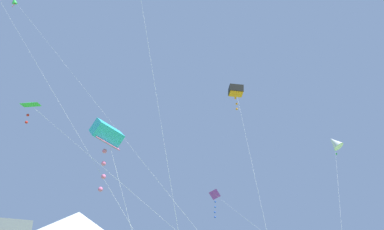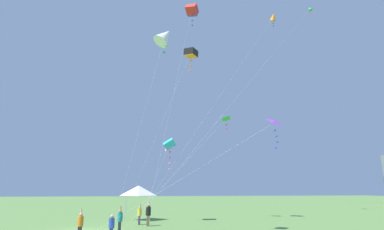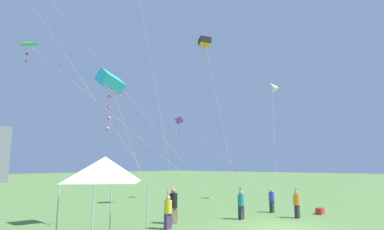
{
  "view_description": "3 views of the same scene",
  "coord_description": "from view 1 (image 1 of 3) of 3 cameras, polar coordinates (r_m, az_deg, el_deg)",
  "views": [
    {
      "loc": [
        -12.05,
        -7.57,
        1.35
      ],
      "look_at": [
        0.05,
        7.22,
        9.86
      ],
      "focal_mm": 35.0,
      "sensor_mm": 36.0,
      "label": 1
    },
    {
      "loc": [
        24.18,
        4.34,
        2.99
      ],
      "look_at": [
        -3.52,
        8.69,
        9.94
      ],
      "focal_mm": 28.0,
      "sensor_mm": 36.0,
      "label": 2
    },
    {
      "loc": [
        -14.14,
        -6.32,
        2.99
      ],
      "look_at": [
        0.4,
        5.81,
        6.17
      ],
      "focal_mm": 28.0,
      "sensor_mm": 36.0,
      "label": 3
    }
  ],
  "objects": [
    {
      "name": "kite_purple_delta_1",
      "position": [
        27.87,
        3.61,
        -12.22
      ],
      "size": [
        3.13,
        12.34,
        7.54
      ],
      "color": "silver",
      "rests_on": "ground"
    },
    {
      "name": "kite_cyan_box_7",
      "position": [
        16.88,
        -12.88,
        -2.96
      ],
      "size": [
        1.92,
        3.32,
        8.05
      ],
      "color": "silver",
      "rests_on": "ground"
    },
    {
      "name": "festival_tent",
      "position": [
        12.44,
        -17.09,
        -16.18
      ],
      "size": [
        2.61,
        2.61,
        3.33
      ],
      "color": "#B7B7BC",
      "rests_on": "ground"
    },
    {
      "name": "kite_white_diamond_5",
      "position": [
        27.77,
        20.91,
        -3.97
      ],
      "size": [
        6.63,
        3.28,
        10.78
      ],
      "color": "silver",
      "rests_on": "ground"
    },
    {
      "name": "kite_black_box_6",
      "position": [
        24.72,
        6.7,
        3.65
      ],
      "size": [
        3.79,
        5.52,
        13.11
      ],
      "color": "silver",
      "rests_on": "ground"
    },
    {
      "name": "kite_green_delta_2",
      "position": [
        23.07,
        -23.36,
        1.41
      ],
      "size": [
        8.48,
        10.79,
        10.83
      ],
      "color": "silver",
      "rests_on": "ground"
    },
    {
      "name": "kite_green_diamond_4",
      "position": [
        40.55,
        -25.34,
        15.35
      ],
      "size": [
        8.4,
        21.9,
        26.12
      ],
      "color": "silver",
      "rests_on": "ground"
    }
  ]
}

